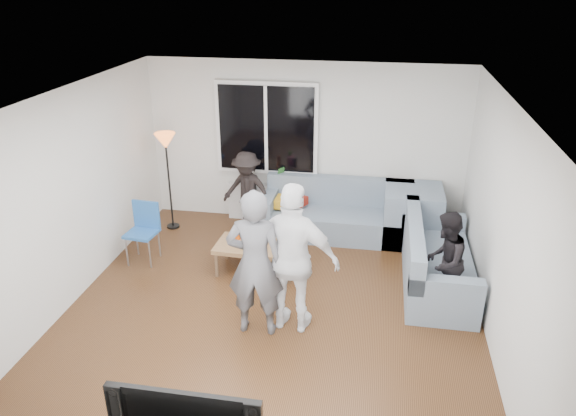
% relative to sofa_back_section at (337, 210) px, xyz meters
% --- Properties ---
extents(floor, '(5.00, 5.50, 0.04)m').
position_rel_sofa_back_section_xyz_m(floor, '(-0.58, -2.27, -0.45)').
color(floor, '#56351C').
rests_on(floor, ground).
extents(ceiling, '(5.00, 5.50, 0.04)m').
position_rel_sofa_back_section_xyz_m(ceiling, '(-0.58, -2.27, 2.20)').
color(ceiling, white).
rests_on(ceiling, ground).
extents(wall_back, '(5.00, 0.04, 2.60)m').
position_rel_sofa_back_section_xyz_m(wall_back, '(-0.58, 0.50, 0.88)').
color(wall_back, silver).
rests_on(wall_back, ground).
extents(wall_front, '(5.00, 0.04, 2.60)m').
position_rel_sofa_back_section_xyz_m(wall_front, '(-0.58, -5.04, 0.88)').
color(wall_front, silver).
rests_on(wall_front, ground).
extents(wall_left, '(0.04, 5.50, 2.60)m').
position_rel_sofa_back_section_xyz_m(wall_left, '(-3.10, -2.27, 0.88)').
color(wall_left, silver).
rests_on(wall_left, ground).
extents(wall_right, '(0.04, 5.50, 2.60)m').
position_rel_sofa_back_section_xyz_m(wall_right, '(1.94, -2.27, 0.88)').
color(wall_right, silver).
rests_on(wall_right, ground).
extents(window_frame, '(1.62, 0.06, 1.47)m').
position_rel_sofa_back_section_xyz_m(window_frame, '(-1.18, 0.42, 1.12)').
color(window_frame, white).
rests_on(window_frame, wall_back).
extents(window_glass, '(1.50, 0.02, 1.35)m').
position_rel_sofa_back_section_xyz_m(window_glass, '(-1.18, 0.38, 1.12)').
color(window_glass, black).
rests_on(window_glass, window_frame).
extents(window_mullion, '(0.05, 0.03, 1.35)m').
position_rel_sofa_back_section_xyz_m(window_mullion, '(-1.18, 0.37, 1.12)').
color(window_mullion, white).
rests_on(window_mullion, window_frame).
extents(radiator, '(1.30, 0.12, 0.62)m').
position_rel_sofa_back_section_xyz_m(radiator, '(-1.18, 0.38, -0.11)').
color(radiator, silver).
rests_on(radiator, floor).
extents(potted_plant, '(0.22, 0.19, 0.34)m').
position_rel_sofa_back_section_xyz_m(potted_plant, '(-0.97, 0.35, 0.37)').
color(potted_plant, '#2C6829').
rests_on(potted_plant, radiator).
extents(vase, '(0.17, 0.17, 0.17)m').
position_rel_sofa_back_section_xyz_m(vase, '(-1.47, 0.35, 0.28)').
color(vase, white).
rests_on(vase, radiator).
extents(sofa_back_section, '(2.30, 0.85, 0.85)m').
position_rel_sofa_back_section_xyz_m(sofa_back_section, '(0.00, 0.00, 0.00)').
color(sofa_back_section, slate).
rests_on(sofa_back_section, floor).
extents(sofa_right_section, '(2.00, 0.85, 0.85)m').
position_rel_sofa_back_section_xyz_m(sofa_right_section, '(1.44, -1.23, 0.00)').
color(sofa_right_section, slate).
rests_on(sofa_right_section, floor).
extents(sofa_corner, '(0.85, 0.85, 0.85)m').
position_rel_sofa_back_section_xyz_m(sofa_corner, '(1.14, 0.00, 0.00)').
color(sofa_corner, slate).
rests_on(sofa_corner, floor).
extents(cushion_yellow, '(0.39, 0.33, 0.14)m').
position_rel_sofa_back_section_xyz_m(cushion_yellow, '(-0.77, -0.02, 0.09)').
color(cushion_yellow, gold).
rests_on(cushion_yellow, sofa_back_section).
extents(cushion_red, '(0.46, 0.43, 0.13)m').
position_rel_sofa_back_section_xyz_m(cushion_red, '(-0.69, 0.06, 0.09)').
color(cushion_red, maroon).
rests_on(cushion_red, sofa_back_section).
extents(coffee_table, '(1.13, 0.65, 0.40)m').
position_rel_sofa_back_section_xyz_m(coffee_table, '(-0.99, -1.29, -0.22)').
color(coffee_table, '#936E47').
rests_on(coffee_table, floor).
extents(pitcher, '(0.17, 0.17, 0.17)m').
position_rel_sofa_back_section_xyz_m(pitcher, '(-1.05, -1.27, 0.06)').
color(pitcher, maroon).
rests_on(pitcher, coffee_table).
extents(side_chair, '(0.44, 0.44, 0.86)m').
position_rel_sofa_back_section_xyz_m(side_chair, '(-2.63, -1.31, 0.01)').
color(side_chair, '#265EA8').
rests_on(side_chair, floor).
extents(floor_lamp, '(0.32, 0.32, 1.56)m').
position_rel_sofa_back_section_xyz_m(floor_lamp, '(-2.63, -0.17, 0.36)').
color(floor_lamp, orange).
rests_on(floor_lamp, floor).
extents(player_left, '(0.66, 0.45, 1.74)m').
position_rel_sofa_back_section_xyz_m(player_left, '(-0.69, -2.61, 0.45)').
color(player_left, '#535358').
rests_on(player_left, floor).
extents(player_right, '(1.10, 0.58, 1.79)m').
position_rel_sofa_back_section_xyz_m(player_right, '(-0.28, -2.48, 0.47)').
color(player_right, white).
rests_on(player_right, floor).
extents(spectator_right, '(0.66, 0.74, 1.26)m').
position_rel_sofa_back_section_xyz_m(spectator_right, '(1.44, -1.76, 0.21)').
color(spectator_right, black).
rests_on(spectator_right, floor).
extents(spectator_back, '(0.91, 0.65, 1.27)m').
position_rel_sofa_back_section_xyz_m(spectator_back, '(-1.43, 0.03, 0.21)').
color(spectator_back, black).
rests_on(spectator_back, floor).
extents(bottle_a, '(0.07, 0.07, 0.21)m').
position_rel_sofa_back_section_xyz_m(bottle_a, '(-1.28, -1.17, 0.08)').
color(bottle_a, '#DC520C').
rests_on(bottle_a, coffee_table).
extents(bottle_b, '(0.08, 0.08, 0.22)m').
position_rel_sofa_back_section_xyz_m(bottle_b, '(-1.10, -1.44, 0.08)').
color(bottle_b, '#469E1C').
rests_on(bottle_b, coffee_table).
extents(bottle_c, '(0.07, 0.07, 0.20)m').
position_rel_sofa_back_section_xyz_m(bottle_c, '(-0.96, -1.17, 0.07)').
color(bottle_c, '#301D0A').
rests_on(bottle_c, coffee_table).
extents(bottle_e, '(0.07, 0.07, 0.23)m').
position_rel_sofa_back_section_xyz_m(bottle_e, '(-0.62, -1.12, 0.09)').
color(bottle_e, black).
rests_on(bottle_e, coffee_table).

